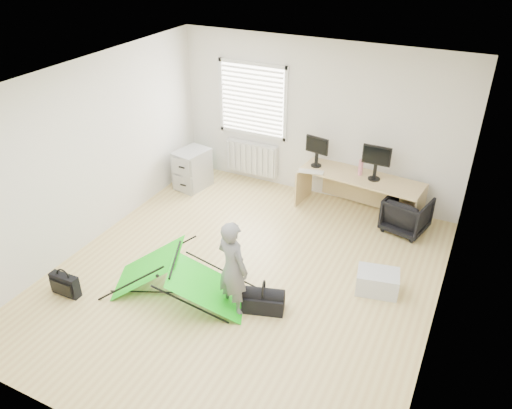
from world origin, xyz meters
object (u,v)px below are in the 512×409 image
at_px(laptop_bag, 65,285).
at_px(duffel_bag, 263,302).
at_px(desk, 359,195).
at_px(monitor_right, 375,167).
at_px(monitor_left, 317,155).
at_px(office_chair, 406,214).
at_px(filing_cabinet, 192,169).
at_px(thermos, 361,167).
at_px(person, 233,268).
at_px(kite, 177,277).
at_px(storage_crate, 377,282).

distance_m(laptop_bag, duffel_bag, 2.61).
relative_size(desk, monitor_right, 4.44).
distance_m(monitor_left, office_chair, 1.73).
relative_size(filing_cabinet, office_chair, 1.11).
relative_size(filing_cabinet, monitor_left, 1.77).
relative_size(monitor_left, thermos, 1.52).
bearing_deg(duffel_bag, thermos, 66.01).
bearing_deg(laptop_bag, person, 18.13).
xyz_separation_m(office_chair, person, (-1.57, -2.80, 0.35)).
bearing_deg(duffel_bag, kite, 174.16).
relative_size(thermos, duffel_bag, 0.51).
distance_m(desk, monitor_left, 0.96).
height_order(filing_cabinet, office_chair, filing_cabinet).
distance_m(desk, kite, 3.44).
bearing_deg(duffel_bag, person, -173.51).
xyz_separation_m(storage_crate, laptop_bag, (-3.66, -1.87, 0.00)).
xyz_separation_m(filing_cabinet, monitor_right, (3.18, 0.42, 0.53)).
distance_m(monitor_left, kite, 3.26).
distance_m(person, laptop_bag, 2.29).
bearing_deg(filing_cabinet, duffel_bag, -32.71).
height_order(monitor_left, person, person).
distance_m(desk, filing_cabinet, 3.01).
distance_m(kite, duffel_bag, 1.17).
relative_size(kite, duffel_bag, 3.46).
height_order(monitor_right, person, person).
bearing_deg(thermos, monitor_right, -12.64).
height_order(monitor_left, laptop_bag, monitor_left).
bearing_deg(office_chair, filing_cabinet, 16.47).
bearing_deg(thermos, filing_cabinet, -170.88).
xyz_separation_m(desk, monitor_left, (-0.79, 0.04, 0.53)).
height_order(filing_cabinet, monitor_left, monitor_left).
distance_m(desk, office_chair, 0.85).
xyz_separation_m(desk, laptop_bag, (-2.85, -3.73, -0.19)).
bearing_deg(person, laptop_bag, 38.74).
height_order(monitor_right, duffel_bag, monitor_right).
relative_size(laptop_bag, duffel_bag, 0.78).
bearing_deg(desk, laptop_bag, -121.34).
bearing_deg(storage_crate, filing_cabinet, 159.19).
distance_m(office_chair, duffel_bag, 2.92).
bearing_deg(laptop_bag, monitor_right, 49.62).
xyz_separation_m(monitor_right, office_chair, (0.61, -0.19, -0.60)).
height_order(thermos, laptop_bag, thermos).
relative_size(desk, monitor_left, 4.91).
height_order(storage_crate, duffel_bag, storage_crate).
relative_size(thermos, storage_crate, 0.49).
height_order(desk, filing_cabinet, filing_cabinet).
relative_size(filing_cabinet, duffel_bag, 1.37).
relative_size(person, storage_crate, 2.39).
distance_m(monitor_left, laptop_bag, 4.36).
bearing_deg(storage_crate, duffel_bag, -140.45).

